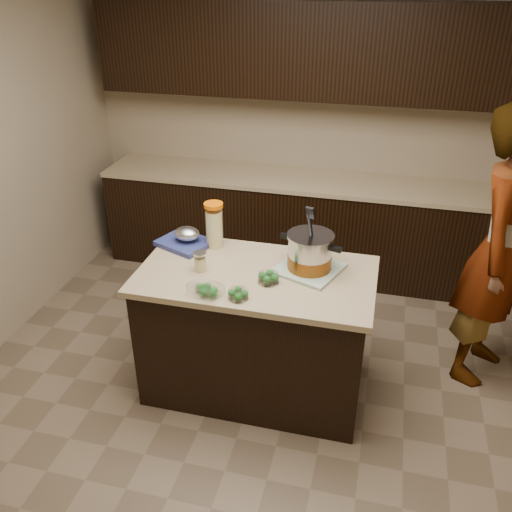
{
  "coord_description": "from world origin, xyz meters",
  "views": [
    {
      "loc": [
        0.69,
        -2.78,
        2.6
      ],
      "look_at": [
        0.0,
        0.0,
        1.02
      ],
      "focal_mm": 38.0,
      "sensor_mm": 36.0,
      "label": 1
    }
  ],
  "objects_px": {
    "stock_pot": "(310,254)",
    "lemonade_pitcher": "(214,227)",
    "island": "(256,332)",
    "person": "(502,251)"
  },
  "relations": [
    {
      "from": "stock_pot",
      "to": "lemonade_pitcher",
      "type": "bearing_deg",
      "value": -178.17
    },
    {
      "from": "island",
      "to": "person",
      "type": "xyz_separation_m",
      "value": [
        1.49,
        0.57,
        0.49
      ]
    },
    {
      "from": "lemonade_pitcher",
      "to": "person",
      "type": "relative_size",
      "value": 0.16
    },
    {
      "from": "island",
      "to": "lemonade_pitcher",
      "type": "xyz_separation_m",
      "value": [
        -0.36,
        0.28,
        0.59
      ]
    },
    {
      "from": "stock_pot",
      "to": "person",
      "type": "height_order",
      "value": "person"
    },
    {
      "from": "island",
      "to": "lemonade_pitcher",
      "type": "bearing_deg",
      "value": 141.39
    },
    {
      "from": "person",
      "to": "lemonade_pitcher",
      "type": "bearing_deg",
      "value": 123.55
    },
    {
      "from": "stock_pot",
      "to": "lemonade_pitcher",
      "type": "height_order",
      "value": "stock_pot"
    },
    {
      "from": "lemonade_pitcher",
      "to": "island",
      "type": "bearing_deg",
      "value": -38.61
    },
    {
      "from": "lemonade_pitcher",
      "to": "stock_pot",
      "type": "bearing_deg",
      "value": -14.2
    }
  ]
}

